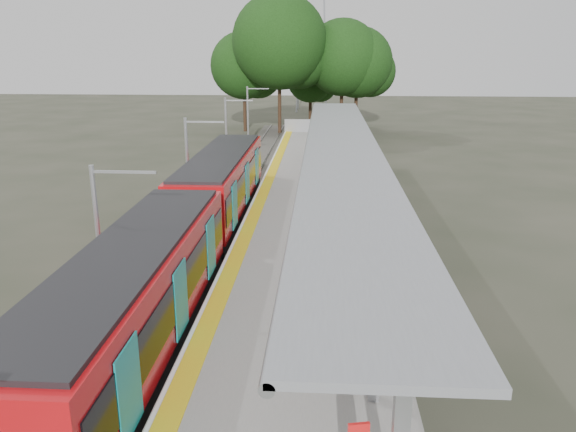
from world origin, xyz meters
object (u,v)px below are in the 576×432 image
(bench_far, at_px, (347,154))
(info_pillar_far, at_px, (316,186))
(bench_mid, at_px, (341,240))
(litter_bin, at_px, (328,232))
(train, at_px, (191,224))
(bench_near, at_px, (386,316))

(bench_far, distance_m, info_pillar_far, 11.33)
(bench_mid, xyz_separation_m, info_pillar_far, (-1.08, 8.00, 0.21))
(litter_bin, bearing_deg, train, -167.46)
(train, relative_size, info_pillar_far, 15.06)
(bench_near, bearing_deg, bench_far, 80.32)
(bench_far, height_order, litter_bin, bench_far)
(train, distance_m, litter_bin, 5.69)
(bench_near, bearing_deg, litter_bin, 91.46)
(train, bearing_deg, info_pillar_far, 57.53)
(bench_near, bearing_deg, bench_mid, 89.83)
(info_pillar_far, height_order, litter_bin, info_pillar_far)
(bench_near, height_order, bench_mid, bench_mid)
(train, distance_m, bench_far, 20.14)
(bench_mid, xyz_separation_m, litter_bin, (-0.49, 1.50, -0.17))
(bench_mid, height_order, info_pillar_far, info_pillar_far)
(bench_mid, bearing_deg, train, 153.68)
(bench_near, distance_m, info_pillar_far, 14.55)
(train, distance_m, bench_mid, 6.03)
(train, bearing_deg, bench_near, -43.12)
(train, xyz_separation_m, bench_mid, (6.01, -0.27, -0.46))
(bench_mid, relative_size, info_pillar_far, 0.92)
(bench_mid, bearing_deg, info_pillar_far, 73.96)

